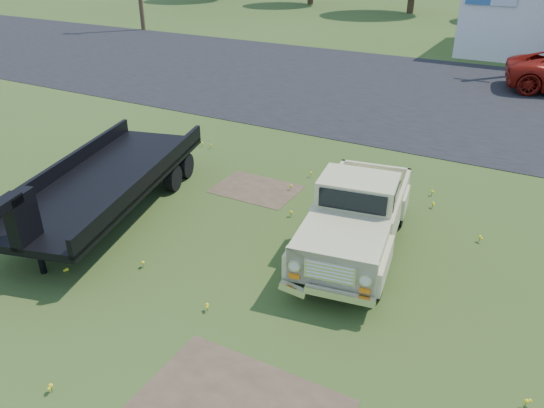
{
  "coord_description": "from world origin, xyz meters",
  "views": [
    {
      "loc": [
        4.55,
        -7.53,
        6.17
      ],
      "look_at": [
        -0.14,
        1.0,
        1.14
      ],
      "focal_mm": 35.0,
      "sensor_mm": 36.0,
      "label": 1
    }
  ],
  "objects": [
    {
      "name": "ground",
      "position": [
        0.0,
        0.0,
        0.0
      ],
      "size": [
        140.0,
        140.0,
        0.0
      ],
      "primitive_type": "plane",
      "color": "#334D18",
      "rests_on": "ground"
    },
    {
      "name": "asphalt_lot",
      "position": [
        0.0,
        15.0,
        0.0
      ],
      "size": [
        90.0,
        14.0,
        0.02
      ],
      "primitive_type": "cube",
      "color": "black",
      "rests_on": "ground"
    },
    {
      "name": "vintage_pickup_truck",
      "position": [
        1.39,
        1.88,
        0.87
      ],
      "size": [
        2.58,
        5.02,
        1.74
      ],
      "primitive_type": null,
      "rotation": [
        0.0,
        0.0,
        0.15
      ],
      "color": "#C2BA82",
      "rests_on": "ground"
    },
    {
      "name": "dirt_patch_b",
      "position": [
        -2.0,
        3.5,
        0.0
      ],
      "size": [
        2.2,
        1.6,
        0.01
      ],
      "primitive_type": "cube",
      "color": "#4D3929",
      "rests_on": "ground"
    },
    {
      "name": "flatbed_trailer",
      "position": [
        -4.51,
        0.67,
        0.98
      ],
      "size": [
        4.16,
        7.53,
        1.95
      ],
      "primitive_type": null,
      "rotation": [
        0.0,
        0.0,
        0.26
      ],
      "color": "black",
      "rests_on": "ground"
    }
  ]
}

